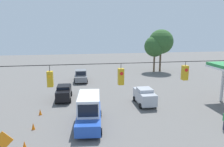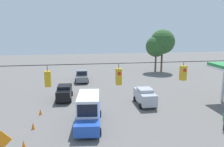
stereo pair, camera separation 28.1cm
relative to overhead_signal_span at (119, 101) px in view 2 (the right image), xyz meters
The scene contains 11 objects.
overhead_signal_span is the anchor object (origin of this frame).
sedan_black_withflow_far 16.90m from the overhead_signal_span, 75.10° to the right, with size 2.08×4.64×1.89m.
sedan_silver_oncoming_far 14.02m from the overhead_signal_span, 114.37° to the right, with size 2.03×4.17×2.03m.
box_truck_blue_withflow_mid 8.51m from the overhead_signal_span, 79.07° to the right, with size 2.90×6.63×2.94m.
pickup_truck_grey_withflow_deep 26.07m from the overhead_signal_span, 86.10° to the right, with size 2.27×5.54×2.12m.
traffic_cone_nearest 9.07m from the overhead_signal_span, 31.47° to the right, with size 0.32×0.32×0.65m, color orange.
traffic_cone_second 10.93m from the overhead_signal_span, 48.22° to the right, with size 0.32×0.32×0.65m, color orange.
traffic_cone_third 13.51m from the overhead_signal_span, 59.16° to the right, with size 0.32×0.32×0.65m, color orange.
work_zone_sign 7.94m from the overhead_signal_span, 10.89° to the right, with size 1.27×0.06×2.84m.
tree_horizon_left 34.85m from the overhead_signal_span, 113.73° to the right, with size 4.40×4.40×7.65m.
tree_horizon_right 35.59m from the overhead_signal_span, 115.72° to the right, with size 5.16×5.16×8.99m.
Camera 2 is at (2.31, 10.39, 9.10)m, focal length 35.00 mm.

